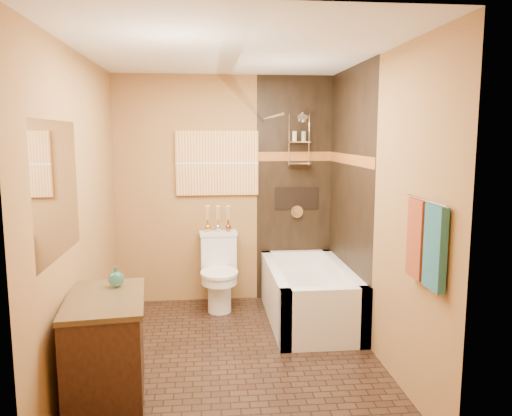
{
  "coord_description": "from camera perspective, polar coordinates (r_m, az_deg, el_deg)",
  "views": [
    {
      "loc": [
        -0.21,
        -4.0,
        1.85
      ],
      "look_at": [
        0.23,
        0.4,
        1.21
      ],
      "focal_mm": 35.0,
      "sensor_mm": 36.0,
      "label": 1
    }
  ],
  "objects": [
    {
      "name": "teal_bottle",
      "position": [
        3.8,
        -15.7,
        -7.59
      ],
      "size": [
        0.14,
        0.14,
        0.18
      ],
      "primitive_type": null,
      "rotation": [
        0.0,
        0.0,
        -0.28
      ],
      "color": "#236B5F",
      "rests_on": "vanity"
    },
    {
      "name": "wall_left",
      "position": [
        4.17,
        -19.39,
        -0.47
      ],
      "size": [
        0.02,
        3.0,
        2.5
      ],
      "primitive_type": "cube",
      "color": "#9C6C3C",
      "rests_on": "floor"
    },
    {
      "name": "shower_fixtures",
      "position": [
        5.48,
        4.94,
        6.34
      ],
      "size": [
        0.24,
        0.33,
        1.16
      ],
      "color": "silver",
      "rests_on": "floor"
    },
    {
      "name": "wall_front",
      "position": [
        2.58,
        -0.85,
        -5.17
      ],
      "size": [
        2.4,
        0.02,
        2.5
      ],
      "primitive_type": "cube",
      "color": "#9C6C3C",
      "rests_on": "floor"
    },
    {
      "name": "alcove_tile_right",
      "position": [
        4.99,
        10.6,
        1.24
      ],
      "size": [
        0.01,
        1.5,
        2.5
      ],
      "primitive_type": "cube",
      "color": "black",
      "rests_on": "wall_right"
    },
    {
      "name": "vanity_mirror",
      "position": [
        3.53,
        -21.76,
        2.0
      ],
      "size": [
        0.01,
        1.0,
        0.9
      ],
      "primitive_type": "cube",
      "color": "white",
      "rests_on": "wall_left"
    },
    {
      "name": "ceiling",
      "position": [
        4.06,
        -2.8,
        17.49
      ],
      "size": [
        3.0,
        3.0,
        0.0
      ],
      "primitive_type": "plane",
      "color": "silver",
      "rests_on": "wall_back"
    },
    {
      "name": "bud_vases",
      "position": [
        5.47,
        -4.37,
        -1.13
      ],
      "size": [
        0.28,
        0.06,
        0.28
      ],
      "color": "gold",
      "rests_on": "toilet"
    },
    {
      "name": "sunset_painting",
      "position": [
        5.49,
        -4.46,
        5.14
      ],
      "size": [
        0.9,
        0.04,
        0.7
      ],
      "primitive_type": "cube",
      "color": "#C9782F",
      "rests_on": "wall_back"
    },
    {
      "name": "alcove_niche",
      "position": [
        5.62,
        4.68,
        1.11
      ],
      "size": [
        0.5,
        0.01,
        0.25
      ],
      "primitive_type": "cube",
      "color": "black",
      "rests_on": "alcove_tile_back"
    },
    {
      "name": "curtain_rod",
      "position": [
        4.79,
        1.62,
        10.32
      ],
      "size": [
        0.03,
        1.55,
        0.03
      ],
      "primitive_type": "cylinder",
      "rotation": [
        1.57,
        0.0,
        0.0
      ],
      "color": "silver",
      "rests_on": "wall_back"
    },
    {
      "name": "wall_back",
      "position": [
        5.54,
        -3.52,
        2.06
      ],
      "size": [
        2.4,
        0.02,
        2.5
      ],
      "primitive_type": "cube",
      "color": "#9C6C3C",
      "rests_on": "floor"
    },
    {
      "name": "towel_rust",
      "position": [
        3.44,
        17.93,
        -3.36
      ],
      "size": [
        0.05,
        0.22,
        0.52
      ],
      "primitive_type": "cube",
      "color": "maroon",
      "rests_on": "towel_bar"
    },
    {
      "name": "bathtub",
      "position": [
        5.13,
        6.05,
        -10.29
      ],
      "size": [
        0.8,
        1.5,
        0.55
      ],
      "color": "white",
      "rests_on": "floor"
    },
    {
      "name": "towel_bar",
      "position": [
        3.28,
        18.89,
        0.81
      ],
      "size": [
        0.02,
        0.55,
        0.02
      ],
      "primitive_type": "cylinder",
      "rotation": [
        1.57,
        0.0,
        0.0
      ],
      "color": "silver",
      "rests_on": "wall_right"
    },
    {
      "name": "floor",
      "position": [
        4.41,
        -2.56,
        -16.5
      ],
      "size": [
        3.0,
        3.0,
        0.0
      ],
      "primitive_type": "plane",
      "color": "black",
      "rests_on": "ground"
    },
    {
      "name": "towel_teal",
      "position": [
        3.21,
        19.79,
        -4.27
      ],
      "size": [
        0.05,
        0.22,
        0.52
      ],
      "primitive_type": "cube",
      "color": "#1E5165",
      "rests_on": "towel_bar"
    },
    {
      "name": "mosaic_band_right",
      "position": [
        4.96,
        10.6,
        5.49
      ],
      "size": [
        0.01,
        1.5,
        0.1
      ],
      "primitive_type": "cube",
      "color": "brown",
      "rests_on": "alcove_tile_right"
    },
    {
      "name": "alcove_tile_back",
      "position": [
        5.61,
        4.43,
        2.13
      ],
      "size": [
        0.85,
        0.01,
        2.5
      ],
      "primitive_type": "cube",
      "color": "black",
      "rests_on": "wall_back"
    },
    {
      "name": "toilet",
      "position": [
        5.41,
        -4.26,
        -7.2
      ],
      "size": [
        0.42,
        0.61,
        0.8
      ],
      "rotation": [
        0.0,
        0.0,
        0.07
      ],
      "color": "white",
      "rests_on": "floor"
    },
    {
      "name": "wall_right",
      "position": [
        4.29,
        13.56,
        0.01
      ],
      "size": [
        0.02,
        3.0,
        2.5
      ],
      "primitive_type": "cube",
      "color": "#9C6C3C",
      "rests_on": "floor"
    },
    {
      "name": "vanity",
      "position": [
        3.75,
        -16.8,
        -15.17
      ],
      "size": [
        0.61,
        0.91,
        0.76
      ],
      "rotation": [
        0.0,
        0.0,
        0.11
      ],
      "color": "black",
      "rests_on": "floor"
    },
    {
      "name": "mosaic_band_back",
      "position": [
        5.57,
        4.49,
        5.9
      ],
      "size": [
        0.85,
        0.01,
        0.1
      ],
      "primitive_type": "cube",
      "color": "brown",
      "rests_on": "alcove_tile_back"
    }
  ]
}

